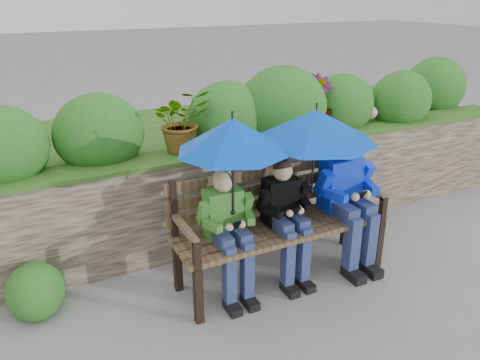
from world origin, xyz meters
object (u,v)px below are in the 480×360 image
boy_left (228,226)px  umbrella_right (316,125)px  boy_middle (286,213)px  park_bench (278,217)px  boy_right (347,189)px  umbrella_left (232,135)px

boy_left → umbrella_right: (0.86, 0.06, 0.74)m
boy_middle → umbrella_right: (0.30, 0.06, 0.75)m
park_bench → boy_left: (-0.54, -0.09, 0.07)m
umbrella_right → boy_middle: bearing=-169.0°
boy_right → umbrella_right: (-0.36, 0.06, 0.64)m
park_bench → umbrella_right: bearing=-5.6°
umbrella_left → umbrella_right: size_ratio=0.84×
boy_middle → boy_right: boy_right is taller
boy_right → umbrella_right: size_ratio=1.18×
boy_right → umbrella_right: umbrella_right is taller
boy_left → boy_right: bearing=0.0°
boy_left → boy_right: (1.22, 0.00, 0.10)m
park_bench → boy_right: size_ratio=1.54×
boy_middle → boy_right: bearing=-0.0°
park_bench → umbrella_left: umbrella_left is taller
boy_left → umbrella_left: (0.05, 0.01, 0.78)m
park_bench → umbrella_left: (-0.49, -0.08, 0.85)m
umbrella_left → umbrella_right: 0.81m
umbrella_left → umbrella_right: bearing=3.5°
park_bench → boy_middle: boy_middle is taller
umbrella_left → umbrella_right: umbrella_left is taller
boy_middle → umbrella_left: 0.93m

